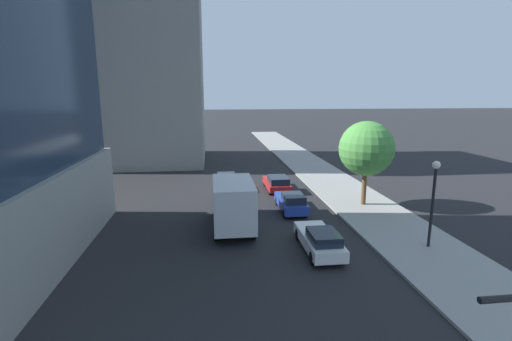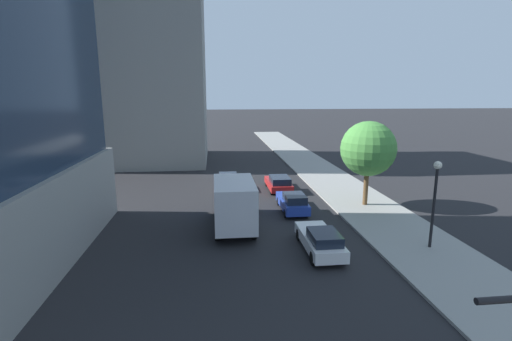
{
  "view_description": "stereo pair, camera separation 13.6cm",
  "coord_description": "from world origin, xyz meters",
  "px_view_note": "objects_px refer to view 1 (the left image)",
  "views": [
    {
      "loc": [
        -3.25,
        -2.38,
        8.7
      ],
      "look_at": [
        -1.38,
        12.98,
        5.47
      ],
      "focal_mm": 26.06,
      "sensor_mm": 36.0,
      "label": 1
    },
    {
      "loc": [
        -3.11,
        -2.4,
        8.7
      ],
      "look_at": [
        -1.38,
        12.98,
        5.47
      ],
      "focal_mm": 26.06,
      "sensor_mm": 36.0,
      "label": 2
    }
  ],
  "objects_px": {
    "street_tree": "(366,149)",
    "car_red": "(277,183)",
    "construction_building": "(137,41)",
    "car_blue": "(291,202)",
    "car_gray": "(226,181)",
    "box_truck": "(233,201)",
    "car_white": "(320,240)",
    "street_lamp": "(434,190)"
  },
  "relations": [
    {
      "from": "car_gray",
      "to": "car_blue",
      "type": "bearing_deg",
      "value": -57.78
    },
    {
      "from": "construction_building",
      "to": "car_red",
      "type": "bearing_deg",
      "value": -49.6
    },
    {
      "from": "car_blue",
      "to": "construction_building",
      "type": "bearing_deg",
      "value": 122.12
    },
    {
      "from": "street_lamp",
      "to": "car_white",
      "type": "height_order",
      "value": "street_lamp"
    },
    {
      "from": "street_lamp",
      "to": "car_white",
      "type": "xyz_separation_m",
      "value": [
        -6.3,
        0.27,
        -2.73
      ]
    },
    {
      "from": "construction_building",
      "to": "street_lamp",
      "type": "height_order",
      "value": "construction_building"
    },
    {
      "from": "street_lamp",
      "to": "car_red",
      "type": "xyz_separation_m",
      "value": [
        -6.3,
        13.73,
        -2.74
      ]
    },
    {
      "from": "construction_building",
      "to": "car_gray",
      "type": "bearing_deg",
      "value": -57.93
    },
    {
      "from": "car_white",
      "to": "car_gray",
      "type": "distance_m",
      "value": 15.28
    },
    {
      "from": "car_blue",
      "to": "car_red",
      "type": "height_order",
      "value": "car_blue"
    },
    {
      "from": "car_red",
      "to": "car_white",
      "type": "bearing_deg",
      "value": -90.0
    },
    {
      "from": "car_gray",
      "to": "car_red",
      "type": "distance_m",
      "value": 4.69
    },
    {
      "from": "construction_building",
      "to": "car_gray",
      "type": "distance_m",
      "value": 23.63
    },
    {
      "from": "construction_building",
      "to": "street_lamp",
      "type": "distance_m",
      "value": 38.97
    },
    {
      "from": "car_red",
      "to": "box_truck",
      "type": "bearing_deg",
      "value": -116.75
    },
    {
      "from": "street_lamp",
      "to": "car_blue",
      "type": "height_order",
      "value": "street_lamp"
    },
    {
      "from": "car_gray",
      "to": "box_truck",
      "type": "xyz_separation_m",
      "value": [
        -0.0,
        -10.16,
        1.1
      ]
    },
    {
      "from": "car_blue",
      "to": "box_truck",
      "type": "relative_size",
      "value": 0.64
    },
    {
      "from": "car_red",
      "to": "construction_building",
      "type": "bearing_deg",
      "value": 130.4
    },
    {
      "from": "car_white",
      "to": "box_truck",
      "type": "xyz_separation_m",
      "value": [
        -4.55,
        4.43,
        1.1
      ]
    },
    {
      "from": "street_lamp",
      "to": "car_red",
      "type": "distance_m",
      "value": 15.35
    },
    {
      "from": "street_lamp",
      "to": "car_white",
      "type": "bearing_deg",
      "value": 177.55
    },
    {
      "from": "street_tree",
      "to": "car_blue",
      "type": "xyz_separation_m",
      "value": [
        -5.89,
        -0.65,
        -3.82
      ]
    },
    {
      "from": "construction_building",
      "to": "box_truck",
      "type": "xyz_separation_m",
      "value": [
        10.01,
        -26.14,
        -13.14
      ]
    },
    {
      "from": "car_red",
      "to": "street_tree",
      "type": "bearing_deg",
      "value": -42.72
    },
    {
      "from": "construction_building",
      "to": "car_gray",
      "type": "relative_size",
      "value": 7.44
    },
    {
      "from": "construction_building",
      "to": "car_blue",
      "type": "relative_size",
      "value": 7.76
    },
    {
      "from": "street_lamp",
      "to": "box_truck",
      "type": "bearing_deg",
      "value": 156.56
    },
    {
      "from": "construction_building",
      "to": "car_red",
      "type": "height_order",
      "value": "construction_building"
    },
    {
      "from": "street_lamp",
      "to": "street_tree",
      "type": "xyz_separation_m",
      "value": [
        -0.4,
        8.29,
        1.09
      ]
    },
    {
      "from": "street_tree",
      "to": "car_red",
      "type": "bearing_deg",
      "value": 137.28
    },
    {
      "from": "street_tree",
      "to": "car_red",
      "type": "distance_m",
      "value": 8.89
    },
    {
      "from": "car_white",
      "to": "car_red",
      "type": "bearing_deg",
      "value": 90.0
    },
    {
      "from": "box_truck",
      "to": "car_blue",
      "type": "bearing_deg",
      "value": 32.86
    },
    {
      "from": "street_tree",
      "to": "box_truck",
      "type": "xyz_separation_m",
      "value": [
        -10.44,
        -3.58,
        -2.71
      ]
    },
    {
      "from": "construction_building",
      "to": "car_blue",
      "type": "xyz_separation_m",
      "value": [
        14.56,
        -23.2,
        -14.25
      ]
    },
    {
      "from": "car_white",
      "to": "box_truck",
      "type": "bearing_deg",
      "value": 135.74
    },
    {
      "from": "street_tree",
      "to": "car_gray",
      "type": "height_order",
      "value": "street_tree"
    },
    {
      "from": "street_lamp",
      "to": "box_truck",
      "type": "height_order",
      "value": "street_lamp"
    },
    {
      "from": "construction_building",
      "to": "car_red",
      "type": "relative_size",
      "value": 7.6
    },
    {
      "from": "car_gray",
      "to": "box_truck",
      "type": "height_order",
      "value": "box_truck"
    },
    {
      "from": "construction_building",
      "to": "car_blue",
      "type": "distance_m",
      "value": 30.87
    }
  ]
}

